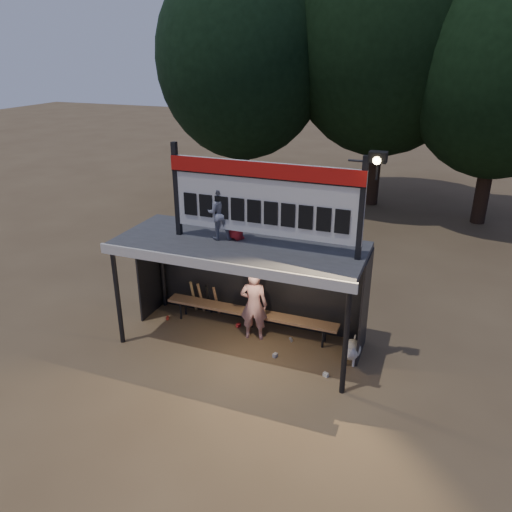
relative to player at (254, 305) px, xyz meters
The scene contains 13 objects.
ground 0.88m from the player, 125.44° to the right, with size 80.00×80.00×0.00m, color brown.
player is the anchor object (origin of this frame).
child_a 2.17m from the player, 161.76° to the right, with size 0.54×0.42×1.11m, color gray.
child_b 2.02m from the player, 165.32° to the right, with size 0.47×0.31×0.97m, color #AA1A1E.
dugout_shelter 1.05m from the player, behind, with size 5.10×2.08×2.32m.
scoreboard_assembly 2.55m from the player, 38.20° to the right, with size 4.10×0.27×1.99m.
bench 0.51m from the player, 125.54° to the left, with size 4.00×0.35×0.48m.
tree_left 11.59m from the player, 113.34° to the left, with size 6.46×6.46×9.27m.
tree_mid 12.46m from the player, 85.90° to the left, with size 7.22×7.22×10.36m.
tree_right 12.11m from the player, 64.83° to the left, with size 6.08×6.08×8.72m.
dog 2.24m from the player, ahead, with size 0.36×0.81×0.49m.
bats 1.60m from the player, 159.45° to the left, with size 0.68×0.35×0.84m.
litter 0.81m from the player, 51.81° to the right, with size 4.11×1.22×0.08m.
Camera 1 is at (3.61, -8.53, 5.91)m, focal length 35.00 mm.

